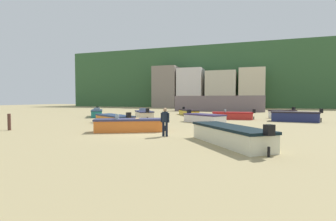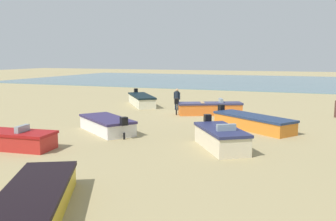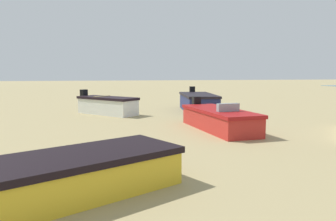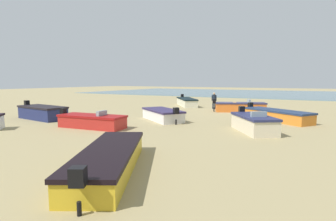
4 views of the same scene
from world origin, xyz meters
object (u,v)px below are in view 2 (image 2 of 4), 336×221
at_px(boat_orange_2, 210,108).
at_px(boat_yellow_3, 32,206).
at_px(beach_walker_foreground, 177,97).
at_px(boat_white_4, 107,125).
at_px(boat_cream_1, 221,138).
at_px(boat_orange_8, 253,122).
at_px(mooring_post_near_water, 336,109).
at_px(boat_cream_0, 141,100).
at_px(boat_red_7, 9,139).

distance_m(boat_orange_2, boat_yellow_3, 17.69).
height_order(boat_orange_2, beach_walker_foreground, beach_walker_foreground).
bearing_deg(boat_white_4, boat_cream_1, -65.32).
bearing_deg(boat_yellow_3, boat_orange_8, 48.21).
distance_m(boat_cream_1, beach_walker_foreground, 11.82).
height_order(mooring_post_near_water, beach_walker_foreground, beach_walker_foreground).
xyz_separation_m(boat_cream_0, boat_orange_8, (-10.03, 6.85, -0.04)).
bearing_deg(boat_yellow_3, beach_walker_foreground, 71.35).
bearing_deg(beach_walker_foreground, boat_cream_0, -14.75).
bearing_deg(boat_orange_8, boat_white_4, -28.55).
distance_m(boat_white_4, beach_walker_foreground, 9.07).
distance_m(boat_red_7, mooring_post_near_water, 19.86).
bearing_deg(boat_red_7, boat_cream_0, 176.49).
bearing_deg(mooring_post_near_water, boat_white_4, 39.45).
relative_size(boat_orange_2, boat_orange_8, 0.93).
relative_size(boat_yellow_3, boat_red_7, 1.20).
bearing_deg(beach_walker_foreground, mooring_post_near_water, -170.62).
bearing_deg(boat_red_7, boat_white_4, 147.92).
bearing_deg(boat_orange_2, boat_orange_8, 15.56).
bearing_deg(mooring_post_near_water, boat_cream_0, -3.16).
bearing_deg(boat_white_4, boat_orange_2, 11.16).
height_order(boat_cream_1, beach_walker_foreground, beach_walker_foreground).
bearing_deg(boat_cream_0, mooring_post_near_water, 140.63).
relative_size(boat_yellow_3, boat_orange_8, 1.09).
distance_m(boat_yellow_3, boat_white_4, 10.63).
bearing_deg(mooring_post_near_water, boat_orange_2, 12.94).
bearing_deg(boat_orange_8, boat_yellow_3, 20.95).
xyz_separation_m(boat_orange_2, beach_walker_foreground, (2.87, -1.27, 0.52)).
relative_size(boat_yellow_3, beach_walker_foreground, 3.29).
bearing_deg(boat_orange_8, mooring_post_near_water, 177.99).
bearing_deg(boat_yellow_3, boat_white_4, 82.96).
xyz_separation_m(boat_cream_1, boat_white_4, (6.46, -1.29, -0.08)).
bearing_deg(boat_white_4, boat_yellow_3, -123.23).
height_order(boat_cream_1, boat_yellow_3, boat_cream_1).
xyz_separation_m(boat_orange_2, boat_white_4, (3.58, 7.75, -0.04)).
xyz_separation_m(boat_orange_8, beach_walker_foreground, (6.42, -5.46, 0.56)).
relative_size(boat_cream_1, boat_yellow_3, 0.68).
distance_m(boat_orange_2, boat_white_4, 8.53).
bearing_deg(boat_orange_2, boat_red_7, -49.99).
xyz_separation_m(boat_cream_0, boat_yellow_3, (-6.67, 20.35, -0.07)).
xyz_separation_m(boat_cream_0, mooring_post_near_water, (-14.57, 0.81, 0.13)).
bearing_deg(boat_yellow_3, boat_red_7, 110.40).
relative_size(boat_orange_8, beach_walker_foreground, 3.02).
distance_m(boat_orange_2, mooring_post_near_water, 8.30).
xyz_separation_m(boat_orange_2, mooring_post_near_water, (-8.09, -1.86, 0.13)).
bearing_deg(boat_red_7, boat_orange_8, 124.93).
bearing_deg(boat_red_7, mooring_post_near_water, 129.51).
bearing_deg(boat_red_7, boat_yellow_3, 42.18).
bearing_deg(boat_cream_0, boat_orange_8, 109.45).
xyz_separation_m(boat_orange_2, boat_orange_8, (-3.55, 4.19, -0.04)).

